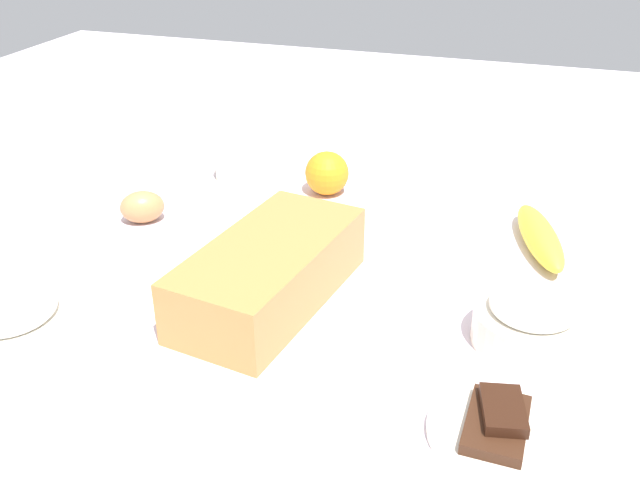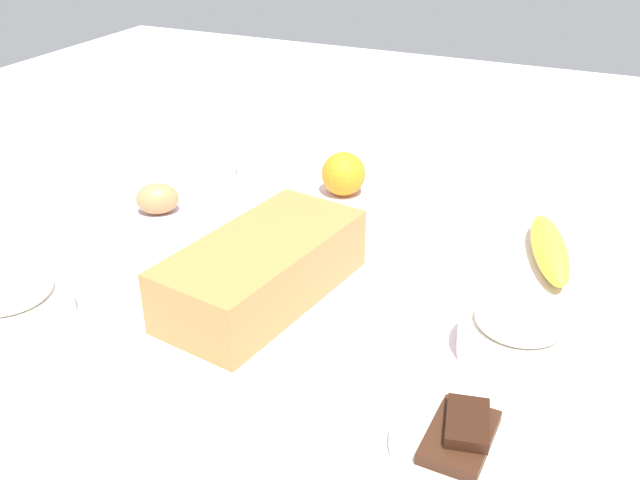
% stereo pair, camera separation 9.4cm
% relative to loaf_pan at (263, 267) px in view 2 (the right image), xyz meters
% --- Properties ---
extents(ground_plane, '(2.40, 2.40, 0.02)m').
position_rel_loaf_pan_xyz_m(ground_plane, '(0.10, -0.03, -0.05)').
color(ground_plane, silver).
extents(loaf_pan, '(0.30, 0.17, 0.08)m').
position_rel_loaf_pan_xyz_m(loaf_pan, '(0.00, 0.00, 0.00)').
color(loaf_pan, '#B77A3D').
rests_on(loaf_pan, ground_plane).
extents(flour_bowl, '(0.13, 0.13, 0.07)m').
position_rel_loaf_pan_xyz_m(flour_bowl, '(0.01, -0.31, -0.01)').
color(flour_bowl, silver).
rests_on(flour_bowl, ground_plane).
extents(sugar_bowl, '(0.14, 0.14, 0.07)m').
position_rel_loaf_pan_xyz_m(sugar_bowl, '(-0.18, 0.24, -0.01)').
color(sugar_bowl, silver).
rests_on(sugar_bowl, ground_plane).
extents(banana, '(0.19, 0.10, 0.04)m').
position_rel_loaf_pan_xyz_m(banana, '(0.24, -0.31, -0.02)').
color(banana, yellow).
rests_on(banana, ground_plane).
extents(orange_fruit, '(0.07, 0.07, 0.07)m').
position_rel_loaf_pan_xyz_m(orange_fruit, '(0.33, 0.03, -0.01)').
color(orange_fruit, orange).
rests_on(orange_fruit, ground_plane).
extents(butter_block, '(0.10, 0.09, 0.06)m').
position_rel_loaf_pan_xyz_m(butter_block, '(0.37, 0.20, -0.01)').
color(butter_block, '#F4EDB2').
rests_on(butter_block, ground_plane).
extents(egg_near_butter, '(0.08, 0.08, 0.05)m').
position_rel_loaf_pan_xyz_m(egg_near_butter, '(0.14, 0.26, -0.02)').
color(egg_near_butter, '#BA7E4C').
rests_on(egg_near_butter, ground_plane).
extents(chocolate_plate, '(0.13, 0.13, 0.03)m').
position_rel_loaf_pan_xyz_m(chocolate_plate, '(-0.16, -0.29, -0.03)').
color(chocolate_plate, silver).
rests_on(chocolate_plate, ground_plane).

